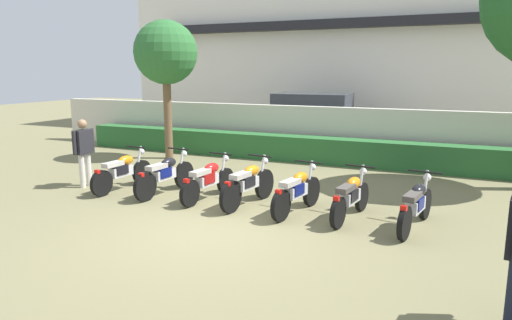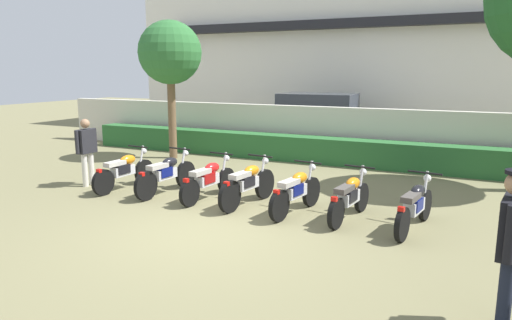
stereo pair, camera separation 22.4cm
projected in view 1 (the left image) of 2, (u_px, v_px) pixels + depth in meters
ground at (209, 231)px, 7.99m from camera, size 60.00×60.00×0.00m
building at (377, 35)px, 20.93m from camera, size 21.74×6.50×8.53m
compound_wall at (326, 133)px, 14.39m from camera, size 20.65×0.30×1.62m
hedge_row at (319, 150)px, 13.85m from camera, size 16.52×0.70×0.76m
parked_car at (316, 120)px, 17.06m from camera, size 4.55×2.18×1.89m
tree_near_inspector at (166, 54)px, 14.00m from camera, size 1.92×1.92×4.21m
motorcycle_in_row_0 at (122, 171)px, 10.68m from camera, size 0.60×1.88×0.95m
motorcycle_in_row_1 at (165, 174)px, 10.30m from camera, size 0.60×1.94×0.97m
motorcycle_in_row_2 at (208, 180)px, 9.88m from camera, size 0.60×1.86×0.94m
motorcycle_in_row_3 at (248, 183)px, 9.45m from camera, size 0.60×1.87×0.98m
motorcycle_in_row_4 at (297, 191)px, 8.92m from camera, size 0.62×1.81×0.96m
motorcycle_in_row_5 at (351, 196)px, 8.57m from camera, size 0.60×1.80×0.94m
motorcycle_in_row_6 at (416, 205)px, 8.04m from camera, size 0.62×1.90×0.94m
inspector_person at (84, 147)px, 10.89m from camera, size 0.22×0.65×1.60m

